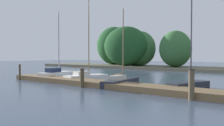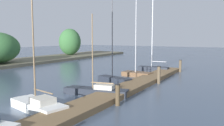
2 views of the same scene
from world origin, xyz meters
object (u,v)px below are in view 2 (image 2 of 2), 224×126
at_px(mooring_piling_1, 118,95).
at_px(mooring_piling_3, 180,66).
at_px(sailboat_5, 152,68).
at_px(sailboat_4, 136,73).
at_px(sailboat_2, 96,91).
at_px(sailboat_1, 37,104).
at_px(sailboat_3, 113,78).
at_px(mooring_piling_2, 159,75).

bearing_deg(mooring_piling_1, mooring_piling_3, 0.30).
bearing_deg(sailboat_5, sailboat_4, 80.38).
xyz_separation_m(sailboat_5, mooring_piling_1, (-13.37, -2.87, 0.21)).
bearing_deg(sailboat_5, sailboat_2, 86.22).
distance_m(sailboat_1, sailboat_3, 8.53).
bearing_deg(mooring_piling_2, sailboat_5, 24.46).
bearing_deg(mooring_piling_2, sailboat_4, 52.81).
xyz_separation_m(sailboat_1, mooring_piling_1, (2.82, -3.23, 0.26)).
bearing_deg(mooring_piling_1, sailboat_5, 12.11).
bearing_deg(mooring_piling_1, sailboat_2, 60.26).
relative_size(sailboat_3, sailboat_5, 1.02).
distance_m(sailboat_5, mooring_piling_3, 3.00).
height_order(sailboat_1, sailboat_5, sailboat_1).
height_order(sailboat_3, mooring_piling_2, sailboat_3).
height_order(sailboat_1, mooring_piling_1, sailboat_1).
bearing_deg(mooring_piling_2, mooring_piling_1, -179.62).
xyz_separation_m(sailboat_4, mooring_piling_1, (-9.50, -3.11, 0.26)).
relative_size(mooring_piling_1, mooring_piling_2, 0.85).
bearing_deg(sailboat_5, sailboat_1, 82.71).
height_order(sailboat_3, sailboat_5, sailboat_3).
bearing_deg(mooring_piling_2, sailboat_3, 112.77).
distance_m(sailboat_4, mooring_piling_1, 10.00).
bearing_deg(sailboat_3, sailboat_2, 118.93).
bearing_deg(sailboat_5, mooring_piling_1, 96.10).
relative_size(sailboat_2, sailboat_3, 0.65).
bearing_deg(sailboat_1, mooring_piling_2, -96.04).
xyz_separation_m(sailboat_5, mooring_piling_2, (-6.20, -2.82, 0.32)).
relative_size(sailboat_5, mooring_piling_2, 5.54).
xyz_separation_m(sailboat_3, mooring_piling_3, (8.74, -3.48, 0.31)).
distance_m(sailboat_1, mooring_piling_1, 4.30).
bearing_deg(sailboat_5, mooring_piling_2, 108.45).
relative_size(sailboat_3, mooring_piling_2, 5.62).
height_order(mooring_piling_2, mooring_piling_3, mooring_piling_2).
relative_size(sailboat_3, sailboat_4, 0.98).
relative_size(sailboat_1, sailboat_2, 1.57).
bearing_deg(sailboat_3, sailboat_4, -82.49).
height_order(sailboat_1, sailboat_3, sailboat_1).
distance_m(sailboat_4, mooring_piling_2, 3.87).
distance_m(sailboat_1, mooring_piling_3, 17.56).
bearing_deg(sailboat_1, mooring_piling_3, -88.72).
height_order(mooring_piling_1, mooring_piling_2, mooring_piling_2).
height_order(sailboat_4, mooring_piling_2, sailboat_4).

